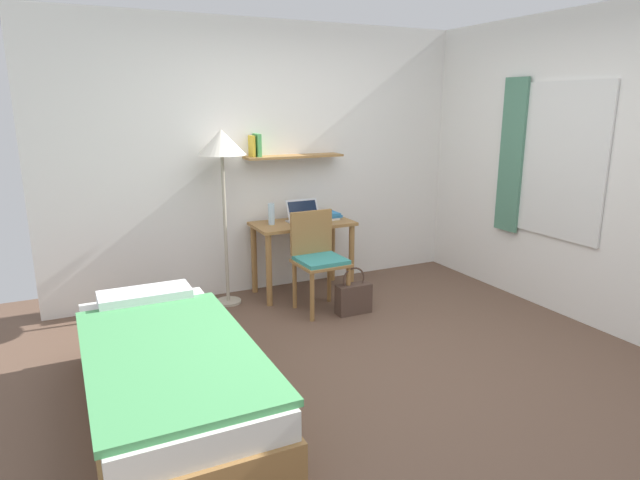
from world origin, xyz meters
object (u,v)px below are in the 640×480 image
object	(u,v)px
laptop	(304,216)
book_stack	(329,215)
bed	(169,377)
desk	(303,237)
desk_chair	(318,256)
water_bottle	(271,214)
standing_lamp	(222,151)
handbag	(353,298)

from	to	relation	value
laptop	book_stack	size ratio (longest dim) A/B	1.43
bed	desk	xyz separation A→B (m)	(1.62, 1.65, 0.33)
desk	laptop	xyz separation A→B (m)	(0.03, 0.02, 0.20)
desk_chair	water_bottle	size ratio (longest dim) A/B	4.37
standing_lamp	water_bottle	bearing A→B (deg)	1.07
standing_lamp	laptop	world-z (taller)	standing_lamp
bed	standing_lamp	distance (m)	2.23
desk	handbag	distance (m)	0.85
bed	handbag	size ratio (longest dim) A/B	4.72
bed	desk_chair	xyz separation A→B (m)	(1.56, 1.17, 0.26)
desk	handbag	bearing A→B (deg)	-76.20
book_stack	standing_lamp	bearing A→B (deg)	179.94
handbag	water_bottle	bearing A→B (deg)	122.66
bed	handbag	world-z (taller)	bed
desk_chair	handbag	size ratio (longest dim) A/B	2.07
desk_chair	desk	bearing A→B (deg)	82.62
desk_chair	water_bottle	xyz separation A→B (m)	(-0.24, 0.51, 0.32)
desk	standing_lamp	size ratio (longest dim) A/B	0.60
laptop	desk	bearing A→B (deg)	-143.86
bed	standing_lamp	world-z (taller)	standing_lamp
book_stack	desk	bearing A→B (deg)	-174.95
bed	desk	world-z (taller)	desk
laptop	handbag	bearing A→B (deg)	-78.83
book_stack	handbag	distance (m)	0.97
desk	desk_chair	bearing A→B (deg)	-97.38
bed	standing_lamp	size ratio (longest dim) A/B	1.26
desk	standing_lamp	distance (m)	1.15
bed	book_stack	world-z (taller)	book_stack
standing_lamp	laptop	size ratio (longest dim) A/B	4.82
desk	standing_lamp	world-z (taller)	standing_lamp
laptop	water_bottle	size ratio (longest dim) A/B	1.64
water_bottle	bed	bearing A→B (deg)	-128.06
bed	book_stack	size ratio (longest dim) A/B	8.68
water_bottle	laptop	bearing A→B (deg)	-2.47
desk	book_stack	size ratio (longest dim) A/B	4.13
desk	standing_lamp	xyz separation A→B (m)	(-0.76, 0.03, 0.86)
standing_lamp	laptop	bearing A→B (deg)	-0.43
desk_chair	water_bottle	distance (m)	0.65
desk_chair	book_stack	distance (m)	0.67
bed	water_bottle	xyz separation A→B (m)	(1.32, 1.68, 0.58)
desk	laptop	distance (m)	0.20
standing_lamp	desk	bearing A→B (deg)	-2.10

